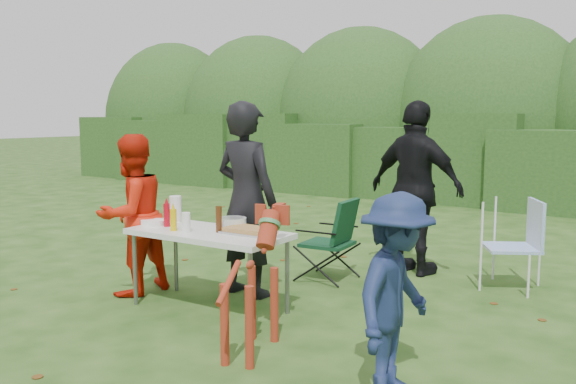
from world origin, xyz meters
The scene contains 20 objects.
ground centered at (0.00, 0.00, 0.00)m, with size 80.00×80.00×0.00m, color #1E4211.
hedge_row centered at (0.00, 8.00, 0.85)m, with size 22.00×1.40×1.70m, color #23471C.
shrub_backdrop centered at (0.00, 9.60, 1.60)m, with size 20.00×2.60×3.20m, color #3D6628.
folding_table centered at (0.07, -0.16, 0.69)m, with size 1.50×0.70×0.74m.
person_cook centered at (0.08, 0.41, 0.97)m, with size 0.71×0.46×1.93m, color black.
person_red_jacket centered at (-0.91, -0.18, 0.81)m, with size 0.78×0.61×1.61m, color red.
person_black_puffy centered at (1.20, 2.09, 0.98)m, with size 1.15×0.48×1.96m, color black.
child centered at (2.21, -0.87, 0.66)m, with size 0.85×0.49×1.32m, color #18254D.
dog centered at (1.02, -0.80, 0.52)m, with size 1.10×0.44×1.04m, color maroon, non-canonical shape.
camping_chair centered at (0.49, 1.33, 0.46)m, with size 0.57×0.57×0.91m, color #103C22, non-canonical shape.
lawn_chair centered at (2.26, 2.07, 0.47)m, with size 0.56×0.56×0.94m, color #4177D9, non-canonical shape.
food_tray centered at (0.45, -0.06, 0.75)m, with size 0.45×0.30×0.02m, color #B7B7BA.
focaccia_bread centered at (0.45, -0.06, 0.78)m, with size 0.40×0.26×0.04m, color #AE7F43.
mustard_bottle centered at (-0.21, -0.33, 0.84)m, with size 0.06×0.06×0.20m, color #E4BB0A.
ketchup_bottle centered at (-0.41, -0.20, 0.85)m, with size 0.06×0.06×0.22m, color #AE0818.
beer_bottle centered at (0.19, -0.16, 0.86)m, with size 0.06×0.06×0.24m, color #47230F.
paper_towel_roll centered at (-0.52, 0.03, 0.87)m, with size 0.12×0.12×0.26m, color white.
cup_stack centered at (-0.06, -0.32, 0.83)m, with size 0.08×0.08×0.18m, color white.
pasta_bowl centered at (0.17, 0.07, 0.79)m, with size 0.26×0.26×0.10m, color silver.
plate_stack centered at (-0.57, -0.22, 0.77)m, with size 0.24×0.24×0.05m, color white.
Camera 1 is at (3.67, -4.39, 1.80)m, focal length 38.00 mm.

